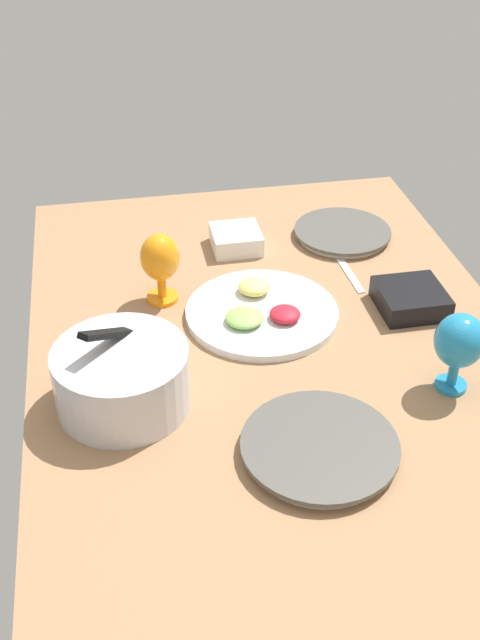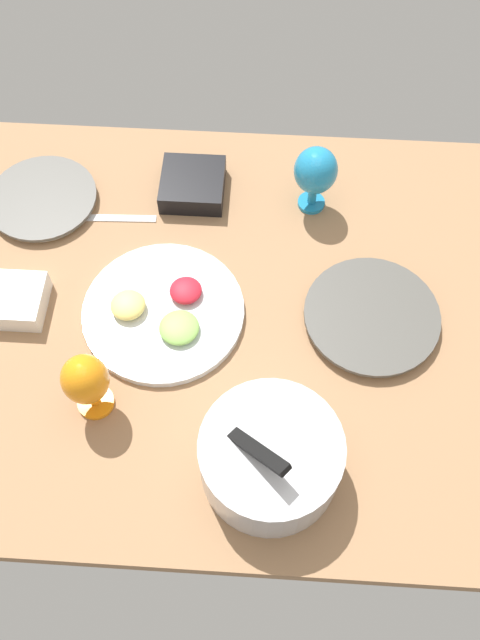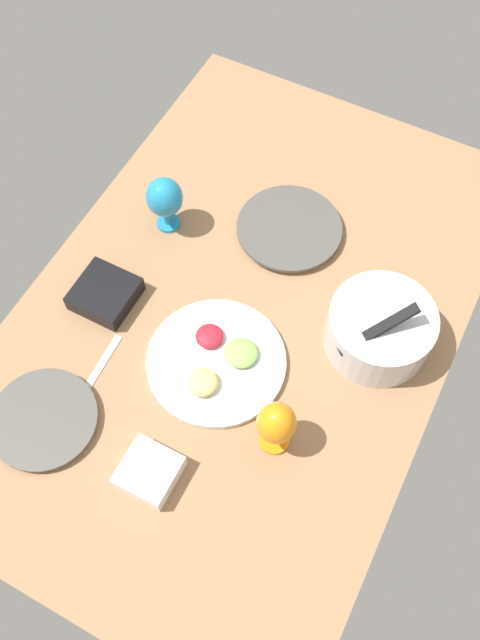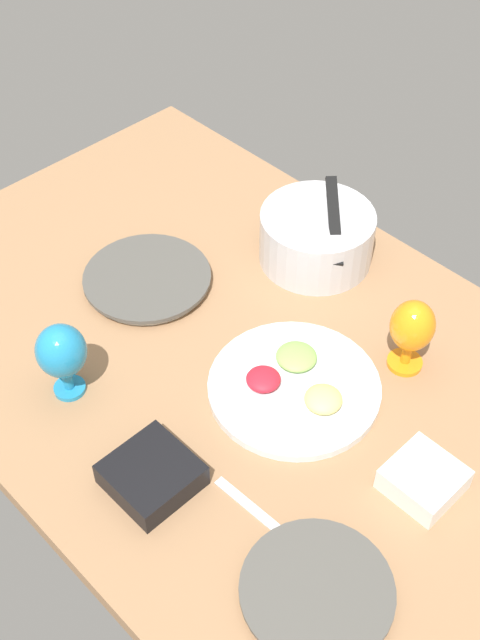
{
  "view_description": "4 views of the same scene",
  "coord_description": "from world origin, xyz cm",
  "px_view_note": "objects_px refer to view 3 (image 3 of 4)",
  "views": [
    {
      "loc": [
        -121.97,
        32.3,
        99.08
      ],
      "look_at": [
        4.32,
        8.28,
        7.93
      ],
      "focal_mm": 43.45,
      "sensor_mm": 36.0,
      "label": 1
    },
    {
      "loc": [
        -4.56,
        71.55,
        123.23
      ],
      "look_at": [
        -0.56,
        6.17,
        7.93
      ],
      "focal_mm": 37.9,
      "sensor_mm": 36.0,
      "label": 2
    },
    {
      "loc": [
        74.22,
        38.03,
        148.22
      ],
      "look_at": [
        6.4,
        2.74,
        7.93
      ],
      "focal_mm": 37.71,
      "sensor_mm": 36.0,
      "label": 3
    },
    {
      "loc": [
        81.31,
        -77.19,
        125.01
      ],
      "look_at": [
        0.18,
        1.58,
        7.93
      ],
      "focal_mm": 45.88,
      "sensor_mm": 36.0,
      "label": 4
    }
  ],
  "objects_px": {
    "dinner_plate_right": "(44,420)",
    "square_bowl_black": "(105,293)",
    "fruit_platter": "(217,361)",
    "mixing_bowl": "(380,328)",
    "square_bowl_white": "(149,472)",
    "hurricane_glass_blue": "(165,199)",
    "hurricane_glass_orange": "(276,424)",
    "dinner_plate_left": "(288,229)"
  },
  "relations": [
    {
      "from": "mixing_bowl",
      "to": "fruit_platter",
      "type": "bearing_deg",
      "value": -53.59
    },
    {
      "from": "hurricane_glass_orange",
      "to": "dinner_plate_left",
      "type": "bearing_deg",
      "value": -157.42
    },
    {
      "from": "dinner_plate_left",
      "to": "mixing_bowl",
      "type": "relative_size",
      "value": 1.11
    },
    {
      "from": "mixing_bowl",
      "to": "square_bowl_white",
      "type": "xyz_separation_m",
      "value": [
        0.54,
        -0.32,
        -0.04
      ]
    },
    {
      "from": "fruit_platter",
      "to": "hurricane_glass_orange",
      "type": "xyz_separation_m",
      "value": [
        0.11,
        0.21,
        0.09
      ]
    },
    {
      "from": "dinner_plate_left",
      "to": "dinner_plate_right",
      "type": "height_order",
      "value": "dinner_plate_left"
    },
    {
      "from": "hurricane_glass_orange",
      "to": "hurricane_glass_blue",
      "type": "distance_m",
      "value": 0.67
    },
    {
      "from": "dinner_plate_left",
      "to": "dinner_plate_right",
      "type": "relative_size",
      "value": 1.13
    },
    {
      "from": "mixing_bowl",
      "to": "square_bowl_black",
      "type": "xyz_separation_m",
      "value": [
        0.2,
        -0.66,
        -0.04
      ]
    },
    {
      "from": "dinner_plate_right",
      "to": "fruit_platter",
      "type": "height_order",
      "value": "fruit_platter"
    },
    {
      "from": "fruit_platter",
      "to": "square_bowl_black",
      "type": "bearing_deg",
      "value": -95.18
    },
    {
      "from": "dinner_plate_left",
      "to": "hurricane_glass_blue",
      "type": "height_order",
      "value": "hurricane_glass_blue"
    },
    {
      "from": "mixing_bowl",
      "to": "fruit_platter",
      "type": "xyz_separation_m",
      "value": [
        0.23,
        -0.32,
        -0.05
      ]
    },
    {
      "from": "mixing_bowl",
      "to": "square_bowl_white",
      "type": "height_order",
      "value": "mixing_bowl"
    },
    {
      "from": "dinner_plate_left",
      "to": "mixing_bowl",
      "type": "xyz_separation_m",
      "value": [
        0.2,
        0.34,
        0.05
      ]
    },
    {
      "from": "square_bowl_black",
      "to": "dinner_plate_left",
      "type": "bearing_deg",
      "value": 141.7
    },
    {
      "from": "mixing_bowl",
      "to": "hurricane_glass_orange",
      "type": "bearing_deg",
      "value": -17.71
    },
    {
      "from": "square_bowl_black",
      "to": "square_bowl_white",
      "type": "height_order",
      "value": "same"
    },
    {
      "from": "hurricane_glass_orange",
      "to": "square_bowl_black",
      "type": "relative_size",
      "value": 1.15
    },
    {
      "from": "dinner_plate_left",
      "to": "square_bowl_black",
      "type": "relative_size",
      "value": 1.95
    },
    {
      "from": "dinner_plate_left",
      "to": "square_bowl_black",
      "type": "bearing_deg",
      "value": -38.3
    },
    {
      "from": "dinner_plate_left",
      "to": "mixing_bowl",
      "type": "bearing_deg",
      "value": 59.2
    },
    {
      "from": "dinner_plate_right",
      "to": "square_bowl_black",
      "type": "distance_m",
      "value": 0.35
    },
    {
      "from": "fruit_platter",
      "to": "square_bowl_black",
      "type": "relative_size",
      "value": 2.34
    },
    {
      "from": "dinner_plate_right",
      "to": "hurricane_glass_blue",
      "type": "bearing_deg",
      "value": -176.96
    },
    {
      "from": "dinner_plate_right",
      "to": "fruit_platter",
      "type": "xyz_separation_m",
      "value": [
        -0.31,
        0.28,
        0.0
      ]
    },
    {
      "from": "dinner_plate_right",
      "to": "mixing_bowl",
      "type": "relative_size",
      "value": 0.98
    },
    {
      "from": "dinner_plate_left",
      "to": "square_bowl_white",
      "type": "distance_m",
      "value": 0.74
    },
    {
      "from": "dinner_plate_right",
      "to": "mixing_bowl",
      "type": "distance_m",
      "value": 0.82
    },
    {
      "from": "dinner_plate_left",
      "to": "hurricane_glass_blue",
      "type": "xyz_separation_m",
      "value": [
        0.13,
        -0.3,
        0.1
      ]
    },
    {
      "from": "dinner_plate_left",
      "to": "hurricane_glass_blue",
      "type": "bearing_deg",
      "value": -66.91
    },
    {
      "from": "hurricane_glass_orange",
      "to": "square_bowl_white",
      "type": "relative_size",
      "value": 1.38
    },
    {
      "from": "dinner_plate_right",
      "to": "square_bowl_black",
      "type": "bearing_deg",
      "value": -171.15
    },
    {
      "from": "mixing_bowl",
      "to": "square_bowl_black",
      "type": "relative_size",
      "value": 1.76
    },
    {
      "from": "dinner_plate_right",
      "to": "hurricane_glass_orange",
      "type": "height_order",
      "value": "hurricane_glass_orange"
    },
    {
      "from": "hurricane_glass_blue",
      "to": "square_bowl_white",
      "type": "relative_size",
      "value": 1.4
    },
    {
      "from": "fruit_platter",
      "to": "square_bowl_white",
      "type": "relative_size",
      "value": 2.8
    },
    {
      "from": "fruit_platter",
      "to": "square_bowl_black",
      "type": "distance_m",
      "value": 0.34
    },
    {
      "from": "dinner_plate_left",
      "to": "square_bowl_white",
      "type": "height_order",
      "value": "square_bowl_white"
    },
    {
      "from": "mixing_bowl",
      "to": "square_bowl_white",
      "type": "distance_m",
      "value": 0.63
    },
    {
      "from": "dinner_plate_right",
      "to": "square_bowl_white",
      "type": "distance_m",
      "value": 0.28
    },
    {
      "from": "hurricane_glass_orange",
      "to": "mixing_bowl",
      "type": "bearing_deg",
      "value": 162.29
    }
  ]
}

